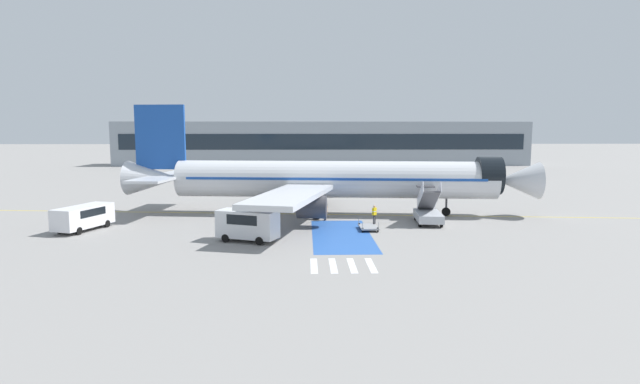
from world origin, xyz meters
name	(u,v)px	position (x,y,z in m)	size (l,w,h in m)	color
ground_plane	(322,216)	(0.00, 0.00, 0.00)	(600.00, 600.00, 0.00)	gray
apron_leadline_yellow	(334,214)	(1.32, 0.66, 0.00)	(0.20, 75.95, 0.01)	gold
apron_stand_patch_blue	(342,235)	(1.32, -9.53, 0.00)	(4.78, 13.19, 0.01)	#2856A8
apron_walkway_bar_0	(314,266)	(-1.08, -18.86, 0.00)	(0.44, 3.60, 0.01)	silver
apron_walkway_bar_1	(333,266)	(0.12, -18.86, 0.00)	(0.44, 3.60, 0.01)	silver
apron_walkway_bar_2	(352,265)	(1.32, -18.86, 0.00)	(0.44, 3.60, 0.01)	silver
apron_walkway_bar_3	(371,265)	(2.52, -18.86, 0.00)	(0.44, 3.60, 0.01)	silver
airliner	(328,179)	(0.64, 0.73, 3.59)	(41.72, 32.87, 11.11)	silver
boarding_stairs_forward	(428,213)	(9.61, -4.62, 1.00)	(2.68, 5.40, 4.08)	#ADB2BA
fuel_tanker	(286,179)	(-4.38, 20.29, 1.81)	(2.81, 10.80, 3.56)	#38383D
service_van_0	(83,216)	(-20.52, -6.94, 1.26)	(3.56, 5.82, 2.09)	silver
service_van_1	(248,223)	(-6.04, -11.71, 1.42)	(4.99, 3.44, 2.40)	silver
baggage_cart	(368,227)	(3.77, -7.43, 0.26)	(1.56, 2.64, 0.87)	gray
ground_crew_0	(271,209)	(-4.91, -1.60, 0.97)	(0.45, 0.28, 1.69)	#2D2D33
ground_crew_1	(253,214)	(-6.42, -4.36, 0.91)	(0.26, 0.44, 1.60)	#2D2D33
ground_crew_2	(374,213)	(4.64, -4.78, 1.00)	(0.46, 0.47, 1.74)	#2D2D33
ground_crew_3	(325,211)	(0.23, -2.82, 0.93)	(0.44, 0.48, 1.62)	#2D2D33
terminal_building	(322,143)	(2.66, 78.36, 5.42)	(102.81, 12.10, 10.84)	#89939E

